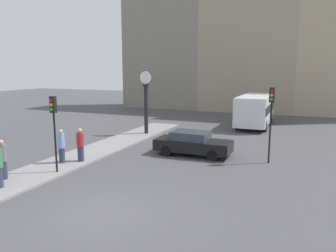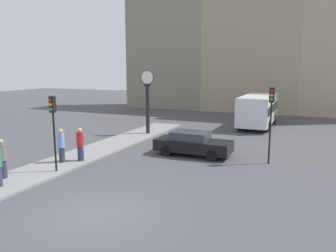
# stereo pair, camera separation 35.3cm
# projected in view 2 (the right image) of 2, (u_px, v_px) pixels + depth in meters

# --- Properties ---
(ground_plane) EXTENTS (120.00, 120.00, 0.00)m
(ground_plane) POSITION_uv_depth(u_px,v_px,m) (97.00, 212.00, 11.31)
(ground_plane) COLOR #47474C
(sidewalk_corner) EXTENTS (2.59, 19.80, 0.11)m
(sidewalk_corner) POSITION_uv_depth(u_px,v_px,m) (104.00, 148.00, 20.49)
(sidewalk_corner) COLOR gray
(sidewalk_corner) RESTS_ON ground_plane
(building_row) EXTENTS (31.61, 5.00, 19.40)m
(building_row) POSITION_uv_depth(u_px,v_px,m) (261.00, 37.00, 37.55)
(building_row) COLOR gray
(building_row) RESTS_ON ground_plane
(sedan_car) EXTENTS (4.35, 1.73, 1.38)m
(sedan_car) POSITION_uv_depth(u_px,v_px,m) (193.00, 143.00, 18.79)
(sedan_car) COLOR black
(sedan_car) RESTS_ON ground_plane
(bus_distant) EXTENTS (2.48, 7.40, 2.70)m
(bus_distant) POSITION_uv_depth(u_px,v_px,m) (258.00, 109.00, 28.28)
(bus_distant) COLOR silver
(bus_distant) RESTS_ON ground_plane
(traffic_light_near) EXTENTS (0.26, 0.24, 3.57)m
(traffic_light_near) POSITION_uv_depth(u_px,v_px,m) (53.00, 118.00, 15.16)
(traffic_light_near) COLOR black
(traffic_light_near) RESTS_ON sidewalk_corner
(traffic_light_far) EXTENTS (0.26, 0.24, 3.98)m
(traffic_light_far) POSITION_uv_depth(u_px,v_px,m) (271.00, 110.00, 16.74)
(traffic_light_far) COLOR black
(traffic_light_far) RESTS_ON ground_plane
(street_clock) EXTENTS (1.05, 0.37, 4.74)m
(street_clock) POSITION_uv_depth(u_px,v_px,m) (148.00, 101.00, 24.55)
(street_clock) COLOR black
(street_clock) RESTS_ON sidewalk_corner
(pedestrian_blue_stripe) EXTENTS (0.34, 0.34, 1.76)m
(pedestrian_blue_stripe) POSITION_uv_depth(u_px,v_px,m) (61.00, 145.00, 16.97)
(pedestrian_blue_stripe) COLOR #2D334C
(pedestrian_blue_stripe) RESTS_ON sidewalk_corner
(pedestrian_grey_jacket) EXTENTS (0.37, 0.37, 1.76)m
(pedestrian_grey_jacket) POSITION_uv_depth(u_px,v_px,m) (2.00, 159.00, 14.45)
(pedestrian_grey_jacket) COLOR #2D334C
(pedestrian_grey_jacket) RESTS_ON sidewalk_corner
(pedestrian_red_top) EXTENTS (0.38, 0.38, 1.75)m
(pedestrian_red_top) POSITION_uv_depth(u_px,v_px,m) (80.00, 144.00, 17.26)
(pedestrian_red_top) COLOR #2D334C
(pedestrian_red_top) RESTS_ON sidewalk_corner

